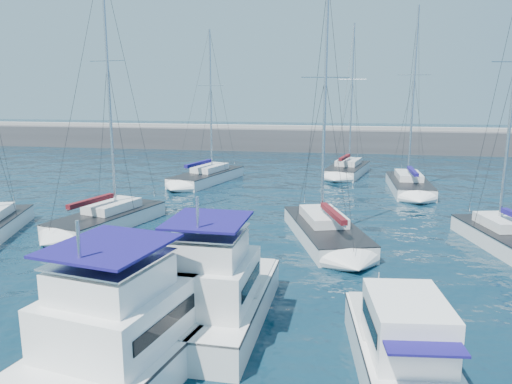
% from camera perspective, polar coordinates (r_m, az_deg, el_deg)
% --- Properties ---
extents(ground, '(220.00, 220.00, 0.00)m').
position_cam_1_polar(ground, '(21.19, -2.41, -12.29)').
color(ground, black).
rests_on(ground, ground).
extents(breakwater, '(160.00, 6.00, 4.45)m').
position_cam_1_polar(breakwater, '(71.41, 6.57, 5.61)').
color(breakwater, '#424244').
rests_on(breakwater, ground).
extents(motor_yacht_port_inner, '(5.58, 9.53, 4.69)m').
position_cam_1_polar(motor_yacht_port_inner, '(16.69, -13.90, -15.32)').
color(motor_yacht_port_inner, white).
rests_on(motor_yacht_port_inner, ground).
extents(motor_yacht_stbd_inner, '(3.65, 7.82, 4.69)m').
position_cam_1_polar(motor_yacht_stbd_inner, '(18.76, -4.66, -11.85)').
color(motor_yacht_stbd_inner, silver).
rests_on(motor_yacht_stbd_inner, ground).
extents(motor_yacht_stbd_outer, '(3.26, 6.87, 3.20)m').
position_cam_1_polar(motor_yacht_stbd_outer, '(16.32, 16.20, -16.86)').
color(motor_yacht_stbd_outer, white).
rests_on(motor_yacht_stbd_outer, ground).
extents(sailboat_mid_b, '(5.13, 8.69, 16.53)m').
position_cam_1_polar(sailboat_mid_b, '(33.06, -16.56, -2.89)').
color(sailboat_mid_b, silver).
rests_on(sailboat_mid_b, ground).
extents(sailboat_mid_d, '(5.74, 9.61, 14.80)m').
position_cam_1_polar(sailboat_mid_d, '(29.32, 7.90, -4.42)').
color(sailboat_mid_d, silver).
rests_on(sailboat_mid_d, ground).
extents(sailboat_mid_e, '(4.63, 7.49, 16.09)m').
position_cam_1_polar(sailboat_mid_e, '(31.20, 26.56, -4.51)').
color(sailboat_mid_e, silver).
rests_on(sailboat_mid_e, ground).
extents(sailboat_back_a, '(5.40, 9.64, 14.20)m').
position_cam_1_polar(sailboat_back_a, '(47.01, -5.59, 1.77)').
color(sailboat_back_a, white).
rests_on(sailboat_back_a, ground).
extents(sailboat_back_b, '(4.92, 8.75, 15.21)m').
position_cam_1_polar(sailboat_back_b, '(51.56, 10.38, 2.54)').
color(sailboat_back_b, silver).
rests_on(sailboat_back_b, ground).
extents(sailboat_back_c, '(3.27, 8.89, 15.63)m').
position_cam_1_polar(sailboat_back_c, '(44.64, 17.08, 0.79)').
color(sailboat_back_c, white).
rests_on(sailboat_back_c, ground).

